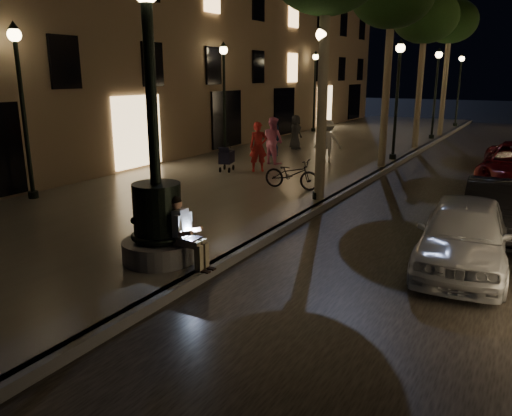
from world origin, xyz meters
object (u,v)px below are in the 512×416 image
Objects in this scene: lamp_curb_a at (321,90)px; lamp_left_c at (315,81)px; pedestrian_dark at (295,132)px; bicycle at (292,174)px; pedestrian_blue at (275,137)px; lamp_left_a at (21,90)px; pedestrian_white at (328,141)px; tree_third at (425,18)px; tree_far at (450,22)px; lamp_curb_c at (436,82)px; lamp_left_b at (224,84)px; lamp_curb_d at (460,80)px; lamp_curb_b at (398,85)px; fountain_lamppost at (157,209)px; car_front at (464,234)px; seated_man_laptop at (184,230)px; pedestrian_pink at (273,141)px; car_second at (495,209)px; pedestrian_red at (258,147)px; stroller at (227,157)px.

lamp_left_c is at bearing 113.93° from lamp_curb_a.
bicycle is at bearing -148.52° from pedestrian_dark.
pedestrian_dark is at bearing 138.03° from pedestrian_blue.
pedestrian_white is at bearing 63.13° from lamp_left_a.
tree_third is at bearing 95.95° from pedestrian_blue.
tree_far is at bearing 113.44° from pedestrian_blue.
lamp_left_b is at bearing -125.37° from lamp_curb_c.
lamp_curb_b is at bearing -90.00° from lamp_curb_d.
tree_third is 4.51× the size of pedestrian_dark.
lamp_curb_c is 9.11m from pedestrian_dark.
tree_far reaches higher than bicycle.
pedestrian_blue is (-4.73, -5.66, -5.11)m from tree_third.
lamp_curb_c is at bearing 90.00° from tree_third.
tree_far reaches higher than lamp_left_a.
fountain_lamppost is 5.85m from car_front.
fountain_lamppost reaches higher than lamp_left_c.
tree_far is (0.78, 24.00, 5.22)m from fountain_lamppost.
fountain_lamppost is 0.69m from seated_man_laptop.
lamp_curb_d is at bearing 68.47° from lamp_left_b.
pedestrian_pink is at bearing -106.03° from tree_far.
car_front is 2.37× the size of pedestrian_white.
tree_far is at bearing 59.11° from lamp_left_b.
fountain_lamppost reaches higher than pedestrian_white.
lamp_left_c is 16.50m from bicycle.
tree_far is 4.08× the size of pedestrian_pink.
pedestrian_blue is (-2.64, 0.45, -0.02)m from pedestrian_white.
car_front is 2.64m from car_second.
lamp_curb_c is 13.84m from pedestrian_red.
lamp_left_c is 13.84m from pedestrian_red.
tree_third is 4.94m from lamp_curb_c.
fountain_lamppost is at bearing -91.86° from tree_far.
pedestrian_pink is at bearing 146.48° from car_second.
stroller is at bearing 170.99° from pedestrian_red.
tree_far is 18.28m from lamp_curb_a.
lamp_curb_c is at bearing 109.76° from pedestrian_blue.
lamp_left_b and lamp_left_c have the same top height.
seated_man_laptop is at bearing -59.70° from lamp_left_b.
tree_third is 1.50× the size of lamp_left_b.
pedestrian_red reaches higher than bicycle.
lamp_left_c is (-7.01, 22.00, 2.34)m from seated_man_laptop.
stroller is (2.56, 6.22, -2.52)m from lamp_left_a.
pedestrian_white reaches higher than stroller.
lamp_curb_a and lamp_left_a have the same top height.
pedestrian_white is at bearing -108.88° from tree_third.
lamp_curb_a is 5.83m from car_front.
lamp_curb_b is 7.74m from bicycle.
lamp_curb_a is at bearing -40.20° from lamp_left_b.
pedestrian_white is 1.02× the size of pedestrian_blue.
seated_man_laptop is at bearing -150.00° from car_front.
pedestrian_pink is (-3.73, 10.44, 0.22)m from seated_man_laptop.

